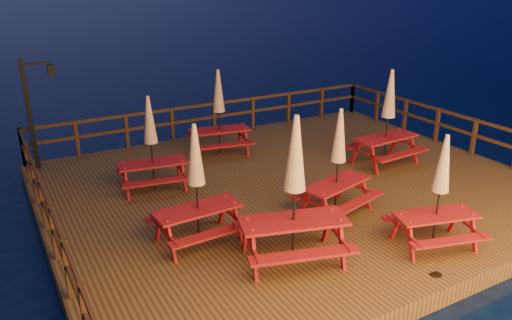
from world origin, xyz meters
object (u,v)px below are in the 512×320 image
object	(u,v)px
picnic_table_2	(338,160)
lamp_post	(34,104)
picnic_table_1	(196,183)
picnic_table_0	(440,190)

from	to	relation	value
picnic_table_2	lamp_post	bearing A→B (deg)	115.76
picnic_table_1	picnic_table_2	size ratio (longest dim) A/B	1.02
picnic_table_1	picnic_table_2	xyz separation A→B (m)	(3.21, -0.30, -0.03)
picnic_table_2	picnic_table_1	bearing A→B (deg)	159.97
picnic_table_0	picnic_table_2	distance (m)	2.27
picnic_table_0	picnic_table_2	world-z (taller)	picnic_table_2
picnic_table_1	picnic_table_2	bearing A→B (deg)	-8.18
picnic_table_0	picnic_table_1	world-z (taller)	picnic_table_1
picnic_table_0	picnic_table_1	size ratio (longest dim) A/B	0.94
lamp_post	picnic_table_1	size ratio (longest dim) A/B	1.21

